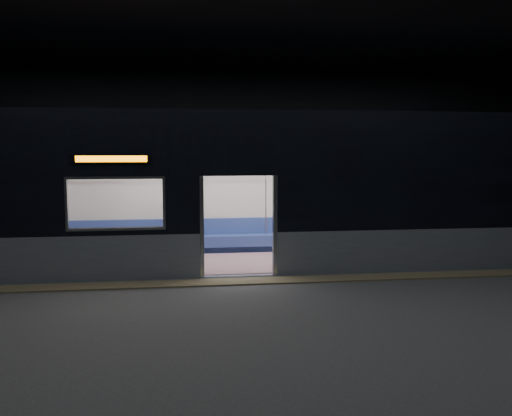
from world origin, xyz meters
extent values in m
cube|color=#47494C|center=(0.00, 0.00, -0.01)|extent=(24.00, 14.00, 0.01)
cube|color=black|center=(0.00, 0.00, 4.98)|extent=(24.00, 14.00, 0.04)
cube|color=black|center=(0.00, 6.98, 2.50)|extent=(24.00, 0.04, 5.00)
cube|color=black|center=(0.00, -6.98, 2.50)|extent=(24.00, 0.04, 5.00)
cube|color=#8C7F59|center=(0.00, 0.55, 0.01)|extent=(22.80, 0.50, 0.03)
cube|color=gray|center=(4.85, 1.06, 0.45)|extent=(8.30, 0.12, 0.90)
cube|color=black|center=(4.85, 1.06, 2.05)|extent=(8.30, 0.12, 2.30)
cube|color=black|center=(0.00, 1.06, 2.62)|extent=(1.40, 0.12, 1.15)
cube|color=#B7BABC|center=(-0.74, 1.06, 1.02)|extent=(0.08, 0.14, 2.05)
cube|color=#B7BABC|center=(0.74, 1.06, 1.02)|extent=(0.08, 0.14, 2.05)
cube|color=black|center=(-2.45, 0.98, 2.39)|extent=(1.50, 0.04, 0.18)
cube|color=orange|center=(-2.45, 0.97, 2.39)|extent=(1.34, 0.03, 0.12)
cube|color=silver|center=(0.00, 3.94, 1.60)|extent=(18.00, 0.12, 3.20)
cube|color=black|center=(0.00, 2.50, 3.28)|extent=(18.00, 3.00, 0.15)
cube|color=#886369|center=(0.00, 2.50, 0.02)|extent=(17.76, 2.76, 0.04)
cube|color=silver|center=(0.00, 2.50, 2.35)|extent=(17.76, 2.76, 0.10)
cube|color=#2E4D87|center=(0.00, 3.62, 0.24)|extent=(11.00, 0.48, 0.41)
cube|color=#2E4D87|center=(0.00, 3.81, 0.65)|extent=(11.00, 0.10, 0.40)
cube|color=#7E5C61|center=(-3.30, 1.41, 0.24)|extent=(4.40, 0.48, 0.41)
cube|color=#7E5C61|center=(3.30, 1.41, 0.24)|extent=(4.40, 0.48, 0.41)
cylinder|color=silver|center=(-0.95, 1.37, 1.17)|extent=(0.04, 0.04, 2.26)
cylinder|color=silver|center=(-0.95, 3.63, 1.17)|extent=(0.04, 0.04, 2.26)
cylinder|color=silver|center=(0.95, 1.37, 1.17)|extent=(0.04, 0.04, 2.26)
cylinder|color=silver|center=(0.95, 3.63, 1.17)|extent=(0.04, 0.04, 2.26)
cylinder|color=silver|center=(0.00, 3.58, 1.95)|extent=(11.00, 0.03, 0.03)
cube|color=black|center=(-1.36, 3.41, 0.53)|extent=(0.16, 0.44, 0.15)
cube|color=black|center=(-1.16, 3.41, 0.53)|extent=(0.16, 0.44, 0.15)
cylinder|color=black|center=(-1.36, 3.20, 0.26)|extent=(0.10, 0.10, 0.43)
cylinder|color=black|center=(-1.16, 3.20, 0.26)|extent=(0.10, 0.10, 0.43)
cube|color=#C96880|center=(-1.26, 3.59, 0.54)|extent=(0.38, 0.21, 0.19)
cylinder|color=#C96880|center=(-1.26, 3.62, 0.87)|extent=(0.42, 0.42, 0.49)
sphere|color=tan|center=(-1.26, 3.60, 1.22)|extent=(0.20, 0.20, 0.20)
sphere|color=black|center=(-1.26, 3.64, 1.26)|extent=(0.21, 0.21, 0.21)
cube|color=black|center=(-1.22, 3.33, 0.66)|extent=(0.29, 0.26, 0.13)
cube|color=white|center=(2.68, 3.85, 1.51)|extent=(1.12, 0.03, 0.73)
camera|label=1|loc=(-1.10, -9.69, 2.56)|focal=38.00mm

